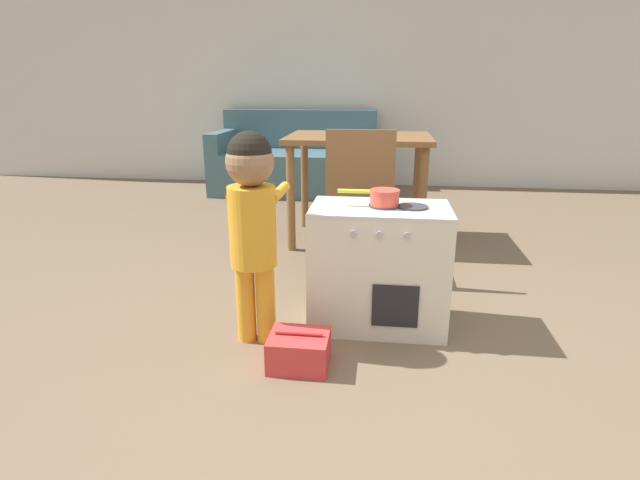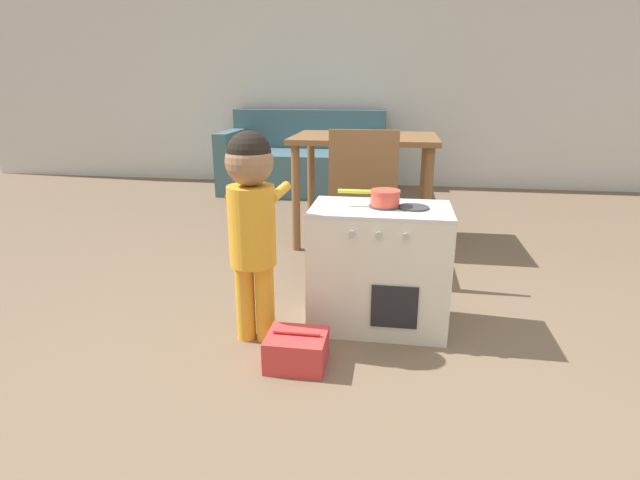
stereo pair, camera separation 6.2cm
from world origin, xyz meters
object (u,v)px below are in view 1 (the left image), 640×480
Objects in this scene: toy_pot at (384,196)px; toy_basket at (299,350)px; dining_table at (359,153)px; child_figure at (252,210)px; dining_chair_near at (360,199)px; couch at (296,162)px; play_kitchen at (379,267)px.

toy_basket is at bearing -126.69° from toy_pot.
toy_basket is 0.24× the size of dining_table.
child_figure reaches higher than dining_chair_near.
toy_pot is at bearing 53.31° from toy_basket.
couch is at bearing 108.29° from dining_chair_near.
play_kitchen is 0.68× the size of child_figure.
couch reaches higher than toy_pot.
child_figure is 0.56× the size of couch.
play_kitchen is 0.65m from child_figure.
child_figure is 1.58m from dining_table.
couch reaches higher than play_kitchen.
couch reaches higher than dining_table.
child_figure reaches higher than toy_basket.
toy_basket is (0.22, -0.19, -0.52)m from child_figure.
play_kitchen is at bearing -82.74° from dining_table.
couch is (-0.60, 3.41, 0.23)m from toy_basket.
dining_chair_near is at bearing -71.71° from couch.
couch is at bearing 96.72° from child_figure.
dining_table is (0.14, 1.74, 0.56)m from toy_basket.
play_kitchen is 0.72× the size of dining_chair_near.
couch is (-0.90, 2.99, 0.01)m from play_kitchen.
couch is at bearing 113.75° from dining_table.
dining_chair_near is (0.18, 1.03, 0.39)m from toy_basket.
play_kitchen is at bearing -79.08° from dining_chair_near.
couch is (-0.78, 2.37, -0.16)m from dining_chair_near.
dining_chair_near is (-0.13, 0.61, -0.16)m from toy_pot.
dining_chair_near is at bearing 64.24° from child_figure.
toy_basket is (-0.30, -0.42, -0.22)m from play_kitchen.
toy_basket is 1.12m from dining_chair_near.
child_figure is 1.07× the size of dining_chair_near.
play_kitchen is at bearing -177.37° from toy_pot.
toy_pot is at bearing -82.29° from dining_table.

